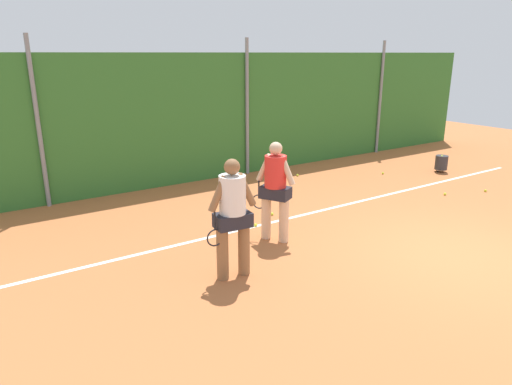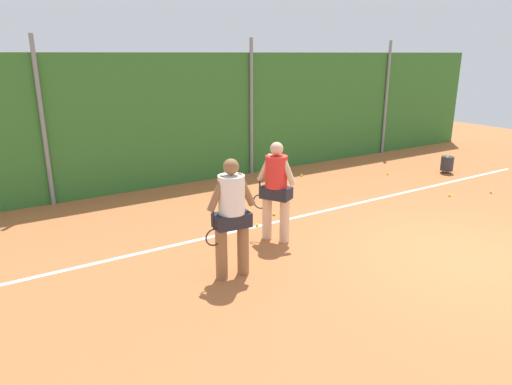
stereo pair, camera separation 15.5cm
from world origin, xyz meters
name	(u,v)px [view 2 (the right image)]	position (x,y,z in m)	size (l,w,h in m)	color
ground_plane	(370,221)	(0.00, 2.08, 0.00)	(29.32, 29.32, 0.00)	#B76638
hedge_fence_backdrop	(248,114)	(0.00, 7.06, 1.72)	(19.06, 0.25, 3.44)	#33702D
fence_post_left	(43,123)	(-5.50, 6.89, 1.92)	(0.10, 0.10, 3.83)	gray
fence_post_center	(251,108)	(0.00, 6.89, 1.92)	(0.10, 0.10, 3.83)	gray
fence_post_right	(386,98)	(5.50, 6.89, 1.92)	(0.10, 0.10, 3.83)	gray
court_baseline_paint	(338,208)	(0.00, 3.11, 0.00)	(13.93, 0.10, 0.01)	white
player_foreground_near	(232,212)	(-3.70, 1.48, 1.08)	(0.87, 0.41, 1.92)	#8C603D
player_midcourt	(276,186)	(-2.28, 2.34, 1.06)	(0.55, 0.74, 1.89)	beige
ball_hopper	(447,163)	(4.93, 3.82, 0.29)	(0.36, 0.36, 0.51)	#2D2D33
tennis_ball_1	(274,214)	(-1.53, 3.47, 0.03)	(0.07, 0.07, 0.07)	#CCDB33
tennis_ball_2	(450,195)	(2.96, 2.29, 0.03)	(0.07, 0.07, 0.07)	#CCDB33
tennis_ball_3	(257,225)	(-2.20, 3.11, 0.03)	(0.07, 0.07, 0.07)	#CCDB33
tennis_ball_4	(302,175)	(1.03, 5.80, 0.03)	(0.07, 0.07, 0.07)	#CCDB33
tennis_ball_5	(388,174)	(3.27, 4.58, 0.03)	(0.07, 0.07, 0.07)	#CCDB33
tennis_ball_6	(491,192)	(4.09, 1.90, 0.03)	(0.07, 0.07, 0.07)	#CCDB33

